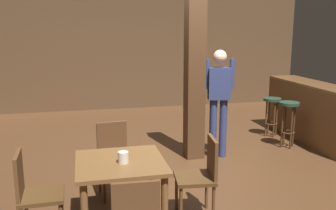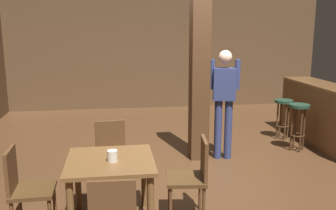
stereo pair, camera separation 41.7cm
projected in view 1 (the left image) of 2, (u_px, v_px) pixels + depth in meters
ground_plane at (206, 168)px, 5.58m from camera, size 10.80×10.80×0.00m
wall_back at (150, 53)px, 9.58m from camera, size 8.00×0.10×2.80m
pillar at (195, 71)px, 5.79m from camera, size 0.28×0.28×2.80m
dining_table at (121, 173)px, 3.82m from camera, size 0.89×0.89×0.73m
chair_north at (114, 155)px, 4.64m from camera, size 0.46×0.46×0.89m
chair_west at (33, 191)px, 3.62m from camera, size 0.43×0.43×0.89m
chair_east at (202, 173)px, 4.07m from camera, size 0.47×0.47×0.89m
napkin_cup at (123, 157)px, 3.73m from camera, size 0.11×0.11×0.12m
standing_person at (219, 96)px, 5.88m from camera, size 0.47×0.27×1.72m
bar_counter at (308, 112)px, 6.83m from camera, size 0.56×2.27×1.07m
bar_stool_near at (289, 114)px, 6.44m from camera, size 0.34×0.34×0.80m
bar_stool_mid at (272, 108)px, 7.12m from camera, size 0.33×0.33×0.74m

